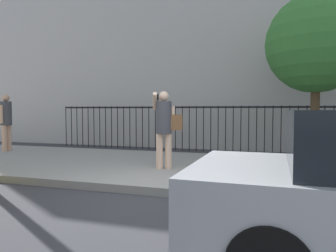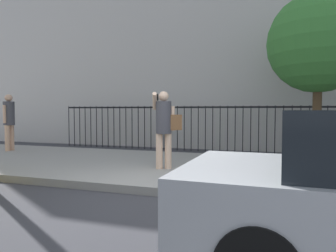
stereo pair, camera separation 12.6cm
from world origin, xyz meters
TOP-DOWN VIEW (x-y plane):
  - ground_plane at (0.00, 0.00)m, footprint 60.00×60.00m
  - sidewalk at (0.00, 2.20)m, footprint 28.00×4.40m
  - building_facade at (0.00, 8.50)m, footprint 28.00×4.00m
  - iron_fence at (0.00, 5.90)m, footprint 12.03×0.04m
  - pedestrian_on_phone at (-0.43, 1.69)m, footprint 0.72×0.54m
  - pedestrian_walking at (-6.17, 3.03)m, footprint 0.37×0.49m
  - street_tree_near at (2.97, 4.46)m, footprint 2.68×2.68m

SIDE VIEW (x-z plane):
  - ground_plane at x=0.00m, z-range 0.00..0.00m
  - sidewalk at x=0.00m, z-range 0.00..0.15m
  - iron_fence at x=0.00m, z-range 0.22..1.82m
  - pedestrian_on_phone at x=-0.43m, z-range 0.29..2.01m
  - pedestrian_walking at x=-6.17m, z-range 0.29..2.09m
  - street_tree_near at x=2.97m, z-range 0.95..5.54m
  - building_facade at x=0.00m, z-range 0.00..11.52m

